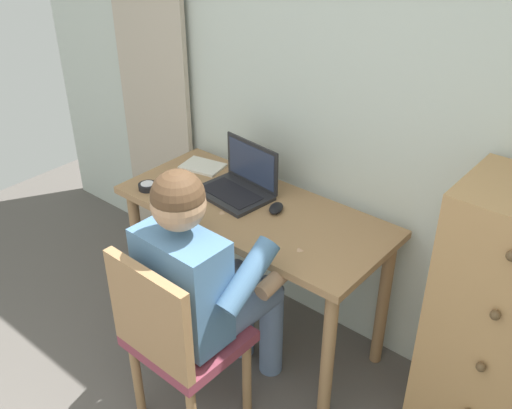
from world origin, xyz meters
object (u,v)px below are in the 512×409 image
Objects in this scene: desk at (253,228)px; notebook_pad at (203,166)px; computer_mouse at (276,208)px; chair at (175,337)px; person_seated at (206,278)px; desk_clock at (148,186)px; dresser at (503,334)px; laptop at (240,183)px.

desk is 0.50m from notebook_pad.
chair is at bearing -108.09° from computer_mouse.
person_seated is 13.42× the size of desk_clock.
person_seated is (-1.00, -0.55, 0.09)m from dresser.
desk_clock is (-0.36, -0.26, -0.04)m from laptop.
dresser is 5.68× the size of notebook_pad.
dresser is at bearing 36.05° from chair.
person_seated is at bearing -73.14° from desk.
notebook_pad is at bearing 166.49° from laptop.
notebook_pad is (-0.60, 0.78, 0.25)m from chair.
notebook_pad is at bearing 135.20° from person_seated.
computer_mouse is at bearing 21.38° from desk_clock.
desk_clock is at bearing 157.91° from person_seated.
desk is 1.46× the size of chair.
desk is 14.42× the size of desk_clock.
dresser is 1.68m from desk_clock.
chair reaches higher than computer_mouse.
desk_clock is at bearing -144.76° from laptop.
computer_mouse is at bearing 22.57° from desk.
dresser is 1.34× the size of chair.
dresser is 0.99× the size of person_seated.
notebook_pad is at bearing 82.96° from desk_clock.
computer_mouse is (-0.03, 0.68, 0.26)m from chair.
chair is at bearing -64.33° from notebook_pad.
desk_clock is (-0.60, -0.24, -0.00)m from computer_mouse.
desk is 12.98× the size of computer_mouse.
person_seated is 0.50m from computer_mouse.
chair is at bearing -78.09° from desk.
desk_clock is (-0.64, 0.26, 0.08)m from person_seated.
dresser reaches higher than notebook_pad.
laptop is (-0.14, 0.06, 0.16)m from desk.
chair reaches higher than desk.
laptop is at bearing 118.08° from person_seated.
dresser is 1.15m from person_seated.
dresser reaches higher than laptop.
computer_mouse is at bearing 92.91° from chair.
computer_mouse is (-0.04, 0.50, 0.08)m from person_seated.
dresser is (1.14, 0.10, -0.04)m from desk.
laptop reaches higher than chair.
desk is at bearing -24.50° from laptop.
dresser is at bearing 28.70° from person_seated.
desk is 0.22m from laptop.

